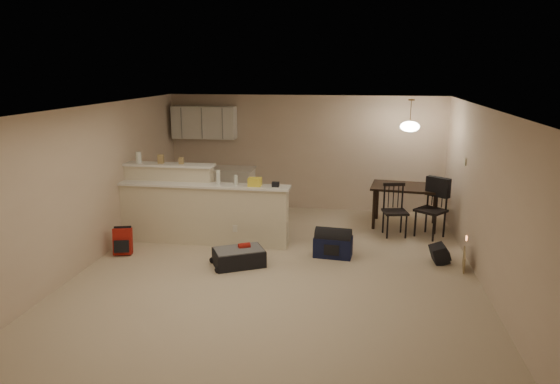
% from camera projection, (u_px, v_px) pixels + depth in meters
% --- Properties ---
extents(room, '(7.00, 7.02, 2.50)m').
position_uv_depth(room, '(279.00, 190.00, 7.57)').
color(room, beige).
rests_on(room, ground).
extents(breakfast_bar, '(3.08, 0.58, 1.39)m').
position_uv_depth(breakfast_bar, '(191.00, 209.00, 8.93)').
color(breakfast_bar, beige).
rests_on(breakfast_bar, ground).
extents(upper_cabinets, '(1.40, 0.34, 0.70)m').
position_uv_depth(upper_cabinets, '(204.00, 122.00, 10.93)').
color(upper_cabinets, white).
rests_on(upper_cabinets, room).
extents(kitchen_counter, '(1.80, 0.60, 0.90)m').
position_uv_depth(kitchen_counter, '(213.00, 188.00, 11.13)').
color(kitchen_counter, white).
rests_on(kitchen_counter, ground).
extents(thermostat, '(0.02, 0.12, 0.12)m').
position_uv_depth(thermostat, '(465.00, 162.00, 8.54)').
color(thermostat, beige).
rests_on(thermostat, room).
extents(jar, '(0.10, 0.10, 0.20)m').
position_uv_depth(jar, '(139.00, 157.00, 9.01)').
color(jar, silver).
rests_on(jar, breakfast_bar).
extents(cereal_box, '(0.10, 0.07, 0.16)m').
position_uv_depth(cereal_box, '(161.00, 159.00, 8.95)').
color(cereal_box, '#9B8050').
rests_on(cereal_box, breakfast_bar).
extents(small_box, '(0.08, 0.06, 0.12)m').
position_uv_depth(small_box, '(181.00, 161.00, 8.89)').
color(small_box, '#9B8050').
rests_on(small_box, breakfast_bar).
extents(bottle_a, '(0.07, 0.07, 0.26)m').
position_uv_depth(bottle_a, '(218.00, 177.00, 8.63)').
color(bottle_a, silver).
rests_on(bottle_a, breakfast_bar).
extents(bottle_b, '(0.06, 0.06, 0.18)m').
position_uv_depth(bottle_b, '(236.00, 180.00, 8.59)').
color(bottle_b, silver).
rests_on(bottle_b, breakfast_bar).
extents(bag_lump, '(0.22, 0.18, 0.14)m').
position_uv_depth(bag_lump, '(255.00, 182.00, 8.54)').
color(bag_lump, '#9B8050').
rests_on(bag_lump, breakfast_bar).
extents(pouch, '(0.12, 0.10, 0.08)m').
position_uv_depth(pouch, '(276.00, 184.00, 8.50)').
color(pouch, '#9B8050').
rests_on(pouch, breakfast_bar).
extents(dining_table, '(1.41, 1.03, 0.82)m').
position_uv_depth(dining_table, '(406.00, 191.00, 9.77)').
color(dining_table, black).
rests_on(dining_table, ground).
extents(pendant_lamp, '(0.36, 0.36, 0.62)m').
position_uv_depth(pendant_lamp, '(410.00, 126.00, 9.46)').
color(pendant_lamp, brown).
rests_on(pendant_lamp, room).
extents(dining_chair_near, '(0.50, 0.48, 0.98)m').
position_uv_depth(dining_chair_near, '(395.00, 210.00, 9.26)').
color(dining_chair_near, black).
rests_on(dining_chair_near, ground).
extents(dining_chair_far, '(0.65, 0.65, 1.08)m').
position_uv_depth(dining_chair_far, '(431.00, 209.00, 9.18)').
color(dining_chair_far, black).
rests_on(dining_chair_far, ground).
extents(suitcase, '(0.92, 0.80, 0.26)m').
position_uv_depth(suitcase, '(239.00, 257.00, 7.92)').
color(suitcase, black).
rests_on(suitcase, ground).
extents(red_backpack, '(0.33, 0.25, 0.44)m').
position_uv_depth(red_backpack, '(123.00, 241.00, 8.39)').
color(red_backpack, '#A81B13').
rests_on(red_backpack, ground).
extents(navy_duffel, '(0.65, 0.40, 0.34)m').
position_uv_depth(navy_duffel, '(333.00, 247.00, 8.29)').
color(navy_duffel, '#101534').
rests_on(navy_duffel, ground).
extents(black_daypack, '(0.26, 0.34, 0.28)m').
position_uv_depth(black_daypack, '(439.00, 254.00, 8.04)').
color(black_daypack, black).
rests_on(black_daypack, ground).
extents(cardboard_sheet, '(0.08, 0.40, 0.30)m').
position_uv_depth(cardboard_sheet, '(464.00, 261.00, 7.73)').
color(cardboard_sheet, '#9B8050').
rests_on(cardboard_sheet, ground).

